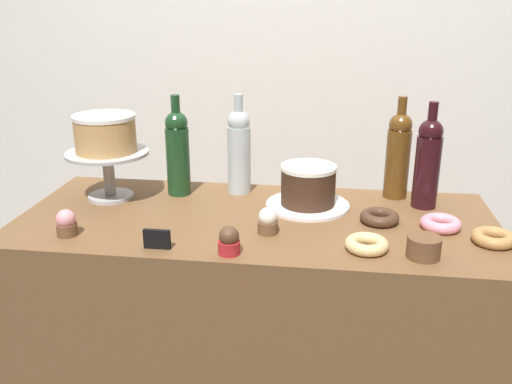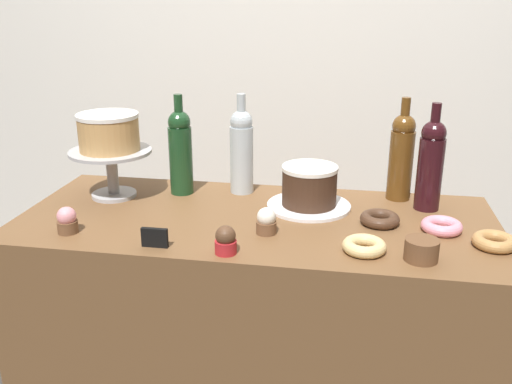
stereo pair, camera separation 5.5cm
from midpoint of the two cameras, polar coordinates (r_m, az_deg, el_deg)
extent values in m
cube|color=silver|center=(2.39, 2.26, 13.96)|extent=(6.00, 0.05, 2.60)
cube|color=brown|center=(1.86, -0.88, -15.83)|extent=(1.40, 0.60, 0.91)
cylinder|color=#B2B2B7|center=(1.86, -15.47, -0.42)|extent=(0.14, 0.14, 0.01)
cylinder|color=#B2B2B7|center=(1.84, -15.67, 1.72)|extent=(0.04, 0.04, 0.13)
cylinder|color=#B2B2B7|center=(1.82, -15.87, 3.87)|extent=(0.26, 0.26, 0.01)
cylinder|color=tan|center=(1.80, -16.04, 5.62)|extent=(0.19, 0.19, 0.10)
cylinder|color=white|center=(1.79, -16.21, 7.42)|extent=(0.19, 0.19, 0.01)
cylinder|color=white|center=(1.72, 4.39, -1.36)|extent=(0.26, 0.26, 0.01)
cylinder|color=#3D2619|center=(1.70, 4.44, 0.54)|extent=(0.17, 0.17, 0.11)
cylinder|color=white|center=(1.68, 4.50, 2.51)|extent=(0.17, 0.17, 0.01)
cylinder|color=#5B3814|center=(1.82, 13.44, 2.80)|extent=(0.08, 0.08, 0.22)
sphere|color=#5B3814|center=(1.79, 13.75, 6.70)|extent=(0.07, 0.07, 0.07)
cylinder|color=#5B3814|center=(1.78, 13.89, 8.30)|extent=(0.03, 0.03, 0.08)
cylinder|color=#193D1E|center=(1.82, -8.85, 3.12)|extent=(0.08, 0.08, 0.22)
sphere|color=#193D1E|center=(1.79, -9.06, 7.02)|extent=(0.07, 0.07, 0.07)
cylinder|color=#193D1E|center=(1.78, -9.15, 8.62)|extent=(0.03, 0.03, 0.08)
cylinder|color=#B2BCC1|center=(1.82, -2.61, 3.29)|extent=(0.08, 0.08, 0.22)
sphere|color=#B2BCC1|center=(1.79, -2.68, 7.21)|extent=(0.07, 0.07, 0.07)
cylinder|color=#B2BCC1|center=(1.78, -2.70, 8.82)|extent=(0.03, 0.03, 0.08)
cylinder|color=black|center=(1.76, 16.23, 1.94)|extent=(0.08, 0.08, 0.22)
sphere|color=black|center=(1.72, 16.63, 5.97)|extent=(0.07, 0.07, 0.07)
cylinder|color=black|center=(1.71, 16.79, 7.62)|extent=(0.03, 0.03, 0.08)
cylinder|color=brown|center=(1.61, -19.73, -3.63)|extent=(0.06, 0.06, 0.03)
sphere|color=pink|center=(1.59, -19.86, -2.60)|extent=(0.05, 0.05, 0.05)
cylinder|color=red|center=(1.41, -3.89, -5.69)|extent=(0.06, 0.06, 0.03)
sphere|color=brown|center=(1.40, -3.92, -4.53)|extent=(0.05, 0.05, 0.05)
cylinder|color=brown|center=(1.53, 0.18, -3.64)|extent=(0.06, 0.06, 0.03)
sphere|color=white|center=(1.51, 0.18, -2.55)|extent=(0.05, 0.05, 0.05)
torus|color=#E0C17F|center=(1.45, 10.21, -5.31)|extent=(0.11, 0.11, 0.03)
torus|color=#B27F47|center=(1.58, 22.26, -4.39)|extent=(0.11, 0.11, 0.03)
torus|color=pink|center=(1.63, 17.49, -3.11)|extent=(0.11, 0.11, 0.03)
torus|color=#472D1E|center=(1.63, 11.59, -2.55)|extent=(0.11, 0.11, 0.03)
cylinder|color=brown|center=(1.45, 15.69, -6.26)|extent=(0.08, 0.08, 0.01)
cylinder|color=brown|center=(1.44, 15.73, -5.86)|extent=(0.08, 0.08, 0.01)
cylinder|color=brown|center=(1.44, 15.77, -5.47)|extent=(0.08, 0.08, 0.01)
cylinder|color=brown|center=(1.43, 15.81, -5.07)|extent=(0.08, 0.08, 0.01)
cylinder|color=brown|center=(1.43, 15.85, -4.67)|extent=(0.08, 0.08, 0.01)
cube|color=black|center=(1.46, -11.19, -4.77)|extent=(0.07, 0.01, 0.05)
camera|label=1|loc=(0.03, -90.98, -0.35)|focal=39.01mm
camera|label=2|loc=(0.03, 89.02, 0.35)|focal=39.01mm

